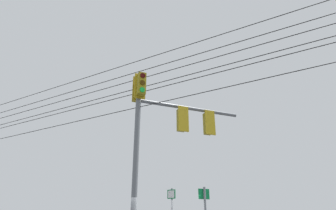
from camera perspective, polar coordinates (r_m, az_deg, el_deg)
name	(u,v)px	position (r m, az deg, el deg)	size (l,w,h in m)	color
signal_mast_assembly	(161,127)	(10.63, -1.53, -4.42)	(4.41, 2.19, 7.11)	slate
overhead_wire_span	(120,88)	(11.58, -9.80, 3.39)	(18.86, 10.56, 2.19)	black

